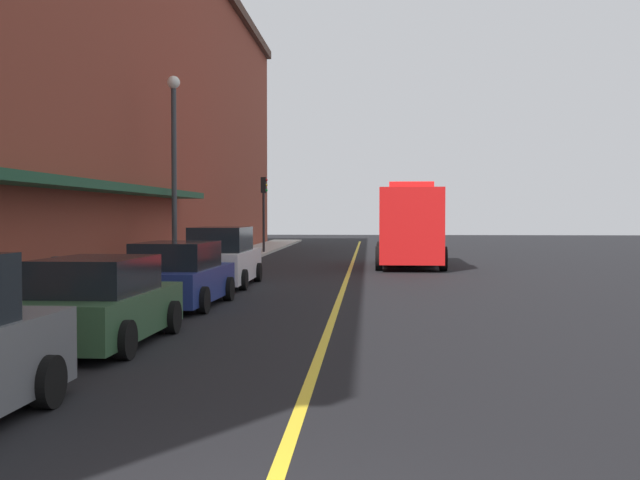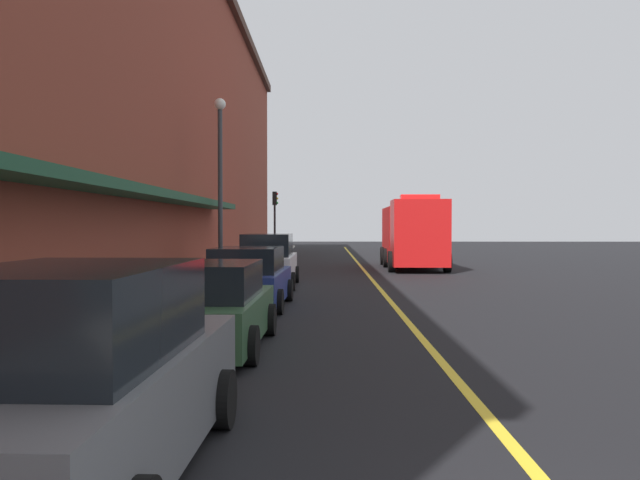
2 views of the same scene
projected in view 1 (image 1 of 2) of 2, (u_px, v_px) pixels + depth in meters
The scene contains 11 objects.
ground_plane at pixel (349, 273), 30.11m from camera, with size 112.00×112.00×0.00m, color black.
sidewalk_left at pixel (194, 270), 30.51m from camera, with size 2.40×70.00×0.15m, color #ADA8A0.
lane_center_stripe at pixel (349, 273), 30.11m from camera, with size 0.16×70.00×0.01m, color gold.
brick_building_left at pixel (13, 77), 29.70m from camera, with size 12.48×64.00×15.29m.
parked_car_1 at pixel (101, 304), 13.49m from camera, with size 2.06×4.39×1.56m.
parked_car_2 at pixel (179, 276), 19.15m from camera, with size 2.23×4.49×1.63m.
parked_car_3 at pixel (222, 258), 24.80m from camera, with size 2.08×4.90×1.91m.
fire_truck at pixel (409, 227), 34.03m from camera, with size 3.05×8.06×3.64m.
parking_meter_1 at pixel (57, 278), 15.09m from camera, with size 0.14×0.18×1.33m.
street_lamp_left at pixel (174, 154), 26.45m from camera, with size 0.44×0.44×6.94m.
traffic_light_near at pixel (264, 200), 44.11m from camera, with size 0.38×0.36×4.30m.
Camera 1 is at (0.82, -5.06, 2.32)m, focal length 42.96 mm.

